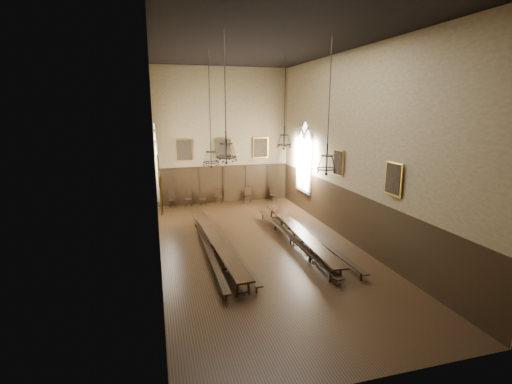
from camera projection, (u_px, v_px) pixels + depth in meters
name	position (u px, v px, depth m)	size (l,w,h in m)	color
floor	(260.00, 248.00, 17.31)	(9.00, 18.00, 0.02)	black
ceiling	(260.00, 43.00, 15.31)	(9.00, 18.00, 0.02)	black
wall_back	(223.00, 137.00, 24.78)	(9.00, 0.02, 9.00)	#8A7954
wall_front	(377.00, 199.00, 7.84)	(9.00, 0.02, 9.00)	#8A7954
wall_left	(154.00, 155.00, 15.14)	(0.02, 18.00, 9.00)	#8A7954
wall_right	(352.00, 149.00, 17.48)	(0.02, 18.00, 9.00)	#8A7954
wainscot_panelling	(260.00, 222.00, 17.03)	(9.00, 18.00, 2.50)	black
table_left	(216.00, 246.00, 16.60)	(1.18, 9.10, 0.71)	black
table_right	(298.00, 237.00, 17.76)	(0.98, 9.14, 0.71)	black
bench_left_outer	(208.00, 249.00, 16.44)	(0.29, 9.08, 0.41)	black
bench_left_inner	(227.00, 244.00, 17.01)	(0.76, 9.35, 0.42)	black
bench_right_inner	(291.00, 239.00, 17.65)	(0.52, 9.55, 0.43)	black
bench_right_outer	(313.00, 238.00, 17.86)	(0.51, 9.12, 0.41)	black
chair_0	(172.00, 203.00, 24.36)	(0.45, 0.45, 0.98)	black
chair_1	(188.00, 202.00, 24.56)	(0.52, 0.52, 1.00)	black
chair_2	(203.00, 201.00, 24.81)	(0.42, 0.42, 0.88)	black
chair_3	(219.00, 199.00, 25.21)	(0.52, 0.52, 1.04)	black
chair_5	(248.00, 198.00, 25.62)	(0.55, 0.55, 1.00)	black
chair_7	(273.00, 197.00, 26.09)	(0.48, 0.48, 0.93)	black
chandelier_back_left	(211.00, 154.00, 17.83)	(0.79, 0.79, 5.33)	black
chandelier_back_right	(284.00, 138.00, 18.77)	(0.76, 0.76, 4.59)	black
chandelier_front_left	(226.00, 148.00, 13.55)	(0.76, 0.76, 4.52)	black
chandelier_front_right	(327.00, 160.00, 14.72)	(0.80, 0.80, 5.13)	black
portrait_back_0	(184.00, 150.00, 24.16)	(1.10, 0.12, 1.40)	gold
portrait_back_1	(223.00, 149.00, 24.83)	(1.10, 0.12, 1.40)	gold
portrait_back_2	(261.00, 148.00, 25.51)	(1.10, 0.12, 1.40)	gold
portrait_left_0	(158.00, 170.00, 16.29)	(0.12, 1.00, 1.30)	gold
portrait_left_1	(161.00, 192.00, 12.06)	(0.12, 1.00, 1.30)	gold
portrait_right_0	(338.00, 163.00, 18.56)	(0.12, 1.00, 1.30)	gold
portrait_right_1	(394.00, 179.00, 14.34)	(0.12, 1.00, 1.30)	gold
window_right	(304.00, 157.00, 22.87)	(0.20, 2.20, 4.60)	white
window_left	(156.00, 163.00, 20.58)	(0.20, 2.20, 4.60)	white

